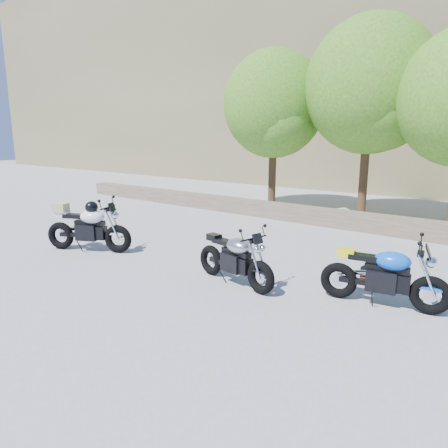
% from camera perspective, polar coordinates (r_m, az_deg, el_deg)
% --- Properties ---
extents(ground, '(90.00, 90.00, 0.00)m').
position_cam_1_polar(ground, '(8.28, -5.47, -6.03)').
color(ground, gray).
rests_on(ground, ground).
extents(stone_wall, '(22.00, 0.55, 0.50)m').
position_cam_1_polar(stone_wall, '(12.61, 12.27, 1.24)').
color(stone_wall, brown).
rests_on(stone_wall, ground).
extents(tree_decid_left, '(3.67, 3.67, 5.62)m').
position_cam_1_polar(tree_decid_left, '(15.03, 7.36, 16.09)').
color(tree_decid_left, '#382314').
rests_on(tree_decid_left, ground).
extents(tree_decid_mid, '(4.08, 4.08, 6.24)m').
position_cam_1_polar(tree_decid_mid, '(13.99, 20.45, 17.43)').
color(tree_decid_mid, '#382314').
rests_on(tree_decid_mid, ground).
extents(silver_bike, '(1.88, 0.60, 0.95)m').
position_cam_1_polar(silver_bike, '(7.15, 1.56, -5.05)').
color(silver_bike, black).
rests_on(silver_bike, ground).
extents(white_bike, '(1.97, 1.10, 1.17)m').
position_cam_1_polar(white_bike, '(9.74, -18.89, -0.36)').
color(white_bike, black).
rests_on(white_bike, ground).
extents(blue_bike, '(1.94, 0.64, 0.98)m').
position_cam_1_polar(blue_bike, '(6.71, 21.90, -7.01)').
color(blue_bike, black).
rests_on(blue_bike, ground).
extents(backpack, '(0.25, 0.22, 0.32)m').
position_cam_1_polar(backpack, '(7.66, 19.91, -7.00)').
color(backpack, black).
rests_on(backpack, ground).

